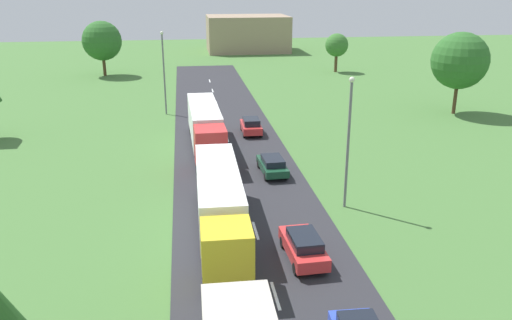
# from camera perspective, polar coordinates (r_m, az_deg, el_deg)

# --- Properties ---
(road) EXTENTS (10.00, 140.00, 0.06)m
(road) POSITION_cam_1_polar(r_m,az_deg,el_deg) (27.86, 1.26, -11.97)
(road) COLOR #2B2B30
(road) RESTS_ON ground
(truck_second) EXTENTS (2.67, 13.69, 3.63)m
(truck_second) POSITION_cam_1_polar(r_m,az_deg,el_deg) (30.40, -4.01, -4.73)
(truck_second) COLOR yellow
(truck_second) RESTS_ON road
(truck_third) EXTENTS (2.81, 14.05, 3.77)m
(truck_third) POSITION_cam_1_polar(r_m,az_deg,el_deg) (46.19, -5.58, 3.69)
(truck_third) COLOR red
(truck_third) RESTS_ON road
(car_third) EXTENTS (1.96, 4.37, 1.54)m
(car_third) POSITION_cam_1_polar(r_m,az_deg,el_deg) (28.48, 5.25, -9.39)
(car_third) COLOR red
(car_third) RESTS_ON road
(car_fourth) EXTENTS (1.96, 4.35, 1.37)m
(car_fourth) POSITION_cam_1_polar(r_m,az_deg,el_deg) (40.60, 1.81, -0.53)
(car_fourth) COLOR #19472D
(car_fourth) RESTS_ON road
(car_fifth) EXTENTS (1.91, 4.05, 1.58)m
(car_fifth) POSITION_cam_1_polar(r_m,az_deg,el_deg) (51.34, -0.55, 3.79)
(car_fifth) COLOR red
(car_fifth) RESTS_ON road
(lamppost_second) EXTENTS (0.36, 0.36, 8.78)m
(lamppost_second) POSITION_cam_1_polar(r_m,az_deg,el_deg) (33.95, 10.12, 2.47)
(lamppost_second) COLOR slate
(lamppost_second) RESTS_ON ground
(lamppost_third) EXTENTS (0.36, 0.36, 9.25)m
(lamppost_third) POSITION_cam_1_polar(r_m,az_deg,el_deg) (59.35, -10.08, 9.77)
(lamppost_third) COLOR slate
(lamppost_third) RESTS_ON ground
(tree_oak) EXTENTS (3.77, 3.77, 6.31)m
(tree_oak) POSITION_cam_1_polar(r_m,az_deg,el_deg) (88.50, 8.85, 12.34)
(tree_oak) COLOR #513823
(tree_oak) RESTS_ON ground
(tree_elm) EXTENTS (6.14, 6.14, 8.57)m
(tree_elm) POSITION_cam_1_polar(r_m,az_deg,el_deg) (87.25, -16.56, 12.43)
(tree_elm) COLOR #513823
(tree_elm) RESTS_ON ground
(tree_ash) EXTENTS (6.29, 6.29, 9.17)m
(tree_ash) POSITION_cam_1_polar(r_m,az_deg,el_deg) (62.87, 21.48, 10.11)
(tree_ash) COLOR #513823
(tree_ash) RESTS_ON ground
(distant_building) EXTENTS (17.03, 12.80, 7.43)m
(distant_building) POSITION_cam_1_polar(r_m,az_deg,el_deg) (114.84, -0.96, 13.71)
(distant_building) COLOR #9E846B
(distant_building) RESTS_ON ground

